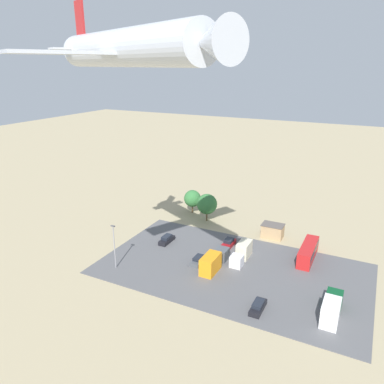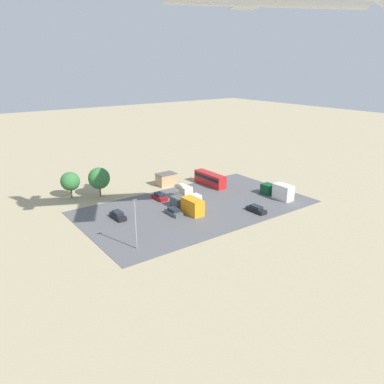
# 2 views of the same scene
# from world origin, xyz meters

# --- Properties ---
(ground_plane) EXTENTS (400.00, 400.00, 0.00)m
(ground_plane) POSITION_xyz_m (0.00, 0.00, 0.00)
(ground_plane) COLOR tan
(parking_lot_surface) EXTENTS (50.74, 28.97, 0.08)m
(parking_lot_surface) POSITION_xyz_m (0.00, 7.37, 0.04)
(parking_lot_surface) COLOR #565659
(parking_lot_surface) RESTS_ON ground
(shed_building) EXTENTS (4.93, 3.51, 3.20)m
(shed_building) POSITION_xyz_m (-3.18, -10.16, 1.61)
(shed_building) COLOR tan
(shed_building) RESTS_ON ground
(bus) EXTENTS (2.61, 10.23, 3.21)m
(bus) POSITION_xyz_m (-12.38, -3.24, 1.81)
(bus) COLOR red
(bus) RESTS_ON ground
(parked_car_0) EXTENTS (1.76, 4.72, 1.45)m
(parked_car_0) POSITION_xyz_m (-8.41, 17.47, 0.68)
(parked_car_0) COLOR black
(parked_car_0) RESTS_ON ground
(parked_car_1) EXTENTS (1.76, 4.56, 1.62)m
(parked_car_1) POSITION_xyz_m (17.11, 3.18, 0.75)
(parked_car_1) COLOR black
(parked_car_1) RESTS_ON ground
(parked_car_2) EXTENTS (1.86, 4.46, 1.45)m
(parked_car_2) POSITION_xyz_m (6.75, 8.24, 0.68)
(parked_car_2) COLOR #4C5156
(parked_car_2) RESTS_ON ground
(parked_car_3) EXTENTS (1.96, 4.28, 1.56)m
(parked_car_3) POSITION_xyz_m (4.16, -1.61, 0.73)
(parked_car_3) COLOR maroon
(parked_car_3) RESTS_ON ground
(parked_truck_0) EXTENTS (2.30, 7.62, 3.30)m
(parked_truck_0) POSITION_xyz_m (-0.47, 2.91, 1.59)
(parked_truck_0) COLOR silver
(parked_truck_0) RESTS_ON ground
(parked_truck_1) EXTENTS (2.55, 8.45, 3.57)m
(parked_truck_1) POSITION_xyz_m (-19.18, 14.16, 1.71)
(parked_truck_1) COLOR #0C4723
(parked_truck_1) RESTS_ON ground
(parked_truck_2) EXTENTS (2.56, 9.39, 3.39)m
(parked_truck_2) POSITION_xyz_m (3.28, 8.72, 1.63)
(parked_truck_2) COLOR #4C5156
(parked_truck_2) RESTS_ON ground
(tree_near_shed) EXTENTS (5.15, 5.15, 7.09)m
(tree_near_shed) POSITION_xyz_m (14.34, -12.16, 4.51)
(tree_near_shed) COLOR brown
(tree_near_shed) RESTS_ON ground
(tree_apron_mid) EXTENTS (4.50, 4.50, 6.21)m
(tree_apron_mid) POSITION_xyz_m (20.15, -15.59, 3.95)
(tree_apron_mid) COLOR brown
(tree_apron_mid) RESTS_ON ground
(light_pole_lot_centre) EXTENTS (0.90, 0.28, 8.98)m
(light_pole_lot_centre) POSITION_xyz_m (20.38, 17.19, 5.00)
(light_pole_lot_centre) COLOR gray
(light_pole_lot_centre) RESTS_ON ground
(airplane) EXTENTS (30.87, 25.06, 8.53)m
(airplane) POSITION_xyz_m (4.07, 31.35, 39.51)
(airplane) COLOR silver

